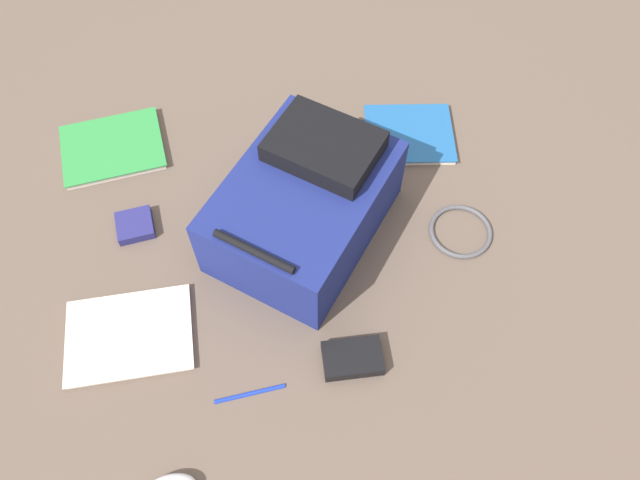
{
  "coord_description": "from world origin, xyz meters",
  "views": [
    {
      "loc": [
        -0.71,
        0.15,
        1.21
      ],
      "look_at": [
        -0.01,
        -0.03,
        0.02
      ],
      "focal_mm": 34.36,
      "sensor_mm": 36.0,
      "label": 1
    }
  ],
  "objects": [
    {
      "name": "ground_plane",
      "position": [
        0.0,
        0.0,
        0.0
      ],
      "size": [
        3.31,
        3.31,
        0.0
      ],
      "primitive_type": "plane",
      "color": "brown"
    },
    {
      "name": "backpack",
      "position": [
        0.04,
        -0.01,
        0.1
      ],
      "size": [
        0.51,
        0.51,
        0.22
      ],
      "color": "navy",
      "rests_on": "ground_plane"
    },
    {
      "name": "book_comic",
      "position": [
        -0.13,
        0.41,
        0.01
      ],
      "size": [
        0.22,
        0.28,
        0.01
      ],
      "color": "silver",
      "rests_on": "ground_plane"
    },
    {
      "name": "book_red",
      "position": [
        0.24,
        -0.34,
        0.01
      ],
      "size": [
        0.24,
        0.26,
        0.02
      ],
      "color": "silver",
      "rests_on": "ground_plane"
    },
    {
      "name": "book_manual",
      "position": [
        0.39,
        0.41,
        0.01
      ],
      "size": [
        0.21,
        0.25,
        0.02
      ],
      "color": "silver",
      "rests_on": "ground_plane"
    },
    {
      "name": "cable_coil",
      "position": [
        -0.06,
        -0.36,
        0.01
      ],
      "size": [
        0.15,
        0.15,
        0.01
      ],
      "primitive_type": "torus",
      "color": "#4C4C51",
      "rests_on": "ground_plane"
    },
    {
      "name": "power_brick",
      "position": [
        -0.3,
        -0.03,
        0.01
      ],
      "size": [
        0.09,
        0.13,
        0.03
      ],
      "primitive_type": "cube",
      "rotation": [
        0.0,
        0.0,
        -0.13
      ],
      "color": "black",
      "rests_on": "ground_plane"
    },
    {
      "name": "pen_black",
      "position": [
        -0.32,
        0.19,
        0.0
      ],
      "size": [
        0.01,
        0.14,
        0.01
      ],
      "primitive_type": "cylinder",
      "rotation": [
        1.57,
        0.0,
        3.13
      ],
      "color": "#1933B2",
      "rests_on": "ground_plane"
    },
    {
      "name": "earbud_pouch",
      "position": [
        0.14,
        0.37,
        0.01
      ],
      "size": [
        0.08,
        0.08,
        0.02
      ],
      "primitive_type": "cube",
      "rotation": [
        0.0,
        0.0,
        0.03
      ],
      "color": "navy",
      "rests_on": "ground_plane"
    }
  ]
}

